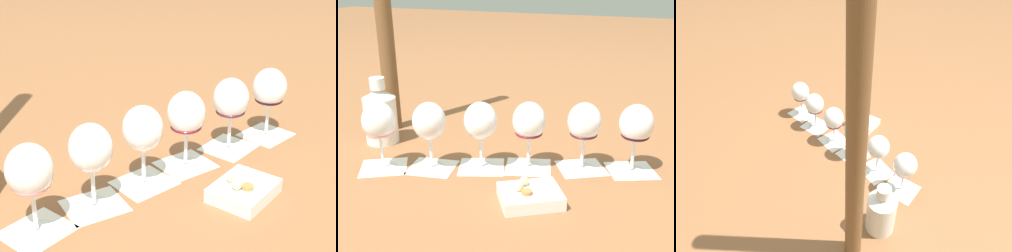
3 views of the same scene
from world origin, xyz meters
TOP-DOWN VIEW (x-y plane):
  - ground_plane at (0.00, 0.00)m, footprint 8.00×8.00m
  - tasting_card_0 at (-0.29, -0.12)m, footprint 0.16×0.15m
  - tasting_card_1 at (-0.18, -0.07)m, footprint 0.14×0.13m
  - tasting_card_2 at (-0.06, -0.02)m, footprint 0.15×0.14m
  - tasting_card_3 at (0.05, 0.03)m, footprint 0.14×0.14m
  - tasting_card_4 at (0.19, 0.07)m, footprint 0.16×0.15m
  - tasting_card_5 at (0.31, 0.11)m, footprint 0.15×0.15m
  - wine_glass_0 at (-0.29, -0.12)m, footprint 0.08×0.08m
  - wine_glass_1 at (-0.18, -0.07)m, footprint 0.08×0.08m
  - wine_glass_2 at (-0.06, -0.02)m, footprint 0.08×0.08m
  - wine_glass_3 at (0.05, 0.03)m, footprint 0.08×0.08m
  - wine_glass_4 at (0.19, 0.07)m, footprint 0.08×0.08m
  - wine_glass_5 at (0.31, 0.11)m, footprint 0.08×0.08m
  - snack_dish at (0.12, -0.14)m, footprint 0.17×0.16m

SIDE VIEW (x-z plane):
  - ground_plane at x=0.00m, z-range 0.00..0.00m
  - tasting_card_0 at x=-0.29m, z-range 0.00..0.00m
  - tasting_card_1 at x=-0.18m, z-range 0.00..0.00m
  - tasting_card_2 at x=-0.06m, z-range 0.00..0.00m
  - tasting_card_3 at x=0.05m, z-range 0.00..0.00m
  - tasting_card_4 at x=0.19m, z-range 0.00..0.00m
  - tasting_card_5 at x=0.31m, z-range 0.00..0.00m
  - snack_dish at x=0.12m, z-range -0.01..0.04m
  - wine_glass_1 at x=-0.18m, z-range 0.03..0.21m
  - wine_glass_2 at x=-0.06m, z-range 0.03..0.21m
  - wine_glass_0 at x=-0.29m, z-range 0.03..0.21m
  - wine_glass_5 at x=0.31m, z-range 0.03..0.21m
  - wine_glass_4 at x=0.19m, z-range 0.03..0.21m
  - wine_glass_3 at x=0.05m, z-range 0.03..0.21m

